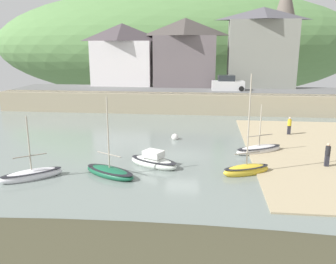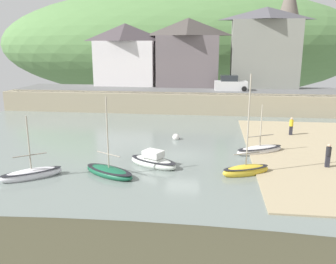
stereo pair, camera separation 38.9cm
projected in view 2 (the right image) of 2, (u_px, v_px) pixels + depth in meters
The scene contains 16 objects.
ground at pixel (194, 213), 17.16m from camera, with size 48.00×41.00×0.61m.
quay_seawall at pixel (195, 102), 43.11m from camera, with size 48.00×9.40×2.40m.
hillside_backdrop at pixel (178, 45), 78.51m from camera, with size 80.00×44.00×23.21m.
waterfront_building_left at pixel (126, 54), 50.48m from camera, with size 8.75×4.80×8.64m.
waterfront_building_centre at pixel (188, 52), 49.31m from camera, with size 8.73×5.56×9.29m.
waterfront_building_right at pixel (265, 47), 47.89m from camera, with size 9.20×4.89×10.60m.
church_with_spire at pixel (287, 30), 50.73m from camera, with size 3.00×3.00×15.06m.
sailboat_far_left at pixel (32, 174), 22.00m from camera, with size 3.57×3.06×4.14m.
rowboat_small_beached at pixel (153, 162), 24.19m from camera, with size 3.87×2.85×1.29m.
motorboat_with_cabin at pixel (260, 150), 27.10m from camera, with size 4.03×2.89×3.94m.
sailboat_tall_mast at pixel (246, 170), 22.61m from camera, with size 3.35×2.25×6.59m.
dinghy_open_wooden at pixel (109, 172), 22.49m from camera, with size 4.01×3.03×5.20m.
parked_car_near_slipway at pixel (230, 84), 45.22m from camera, with size 4.19×1.94×1.95m.
person_on_slipway at pixel (291, 125), 32.07m from camera, with size 0.34×0.34×1.62m.
person_near_water at pixel (328, 154), 23.55m from camera, with size 0.34×0.34×1.62m.
mooring_buoy at pixel (176, 137), 31.07m from camera, with size 0.63×0.63×0.63m.
Camera 2 is at (2.09, -25.32, 8.09)m, focal length 37.78 mm.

